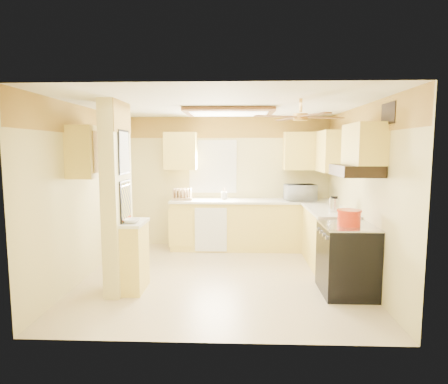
{
  "coord_description": "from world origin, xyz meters",
  "views": [
    {
      "loc": [
        0.24,
        -5.37,
        1.9
      ],
      "look_at": [
        0.03,
        0.35,
        1.23
      ],
      "focal_mm": 30.0,
      "sensor_mm": 36.0,
      "label": 1
    }
  ],
  "objects_px": {
    "stove": "(347,259)",
    "bowl": "(132,221)",
    "kettle": "(334,205)",
    "microwave": "(300,192)",
    "dutch_oven": "(349,218)"
  },
  "relations": [
    {
      "from": "dutch_oven",
      "to": "kettle",
      "type": "xyz_separation_m",
      "value": [
        0.04,
        0.91,
        0.03
      ]
    },
    {
      "from": "microwave",
      "to": "kettle",
      "type": "distance_m",
      "value": 1.28
    },
    {
      "from": "kettle",
      "to": "stove",
      "type": "bearing_deg",
      "value": -92.28
    },
    {
      "from": "microwave",
      "to": "stove",
      "type": "bearing_deg",
      "value": 87.78
    },
    {
      "from": "microwave",
      "to": "kettle",
      "type": "relative_size",
      "value": 2.26
    },
    {
      "from": "microwave",
      "to": "bowl",
      "type": "height_order",
      "value": "microwave"
    },
    {
      "from": "stove",
      "to": "bowl",
      "type": "distance_m",
      "value": 2.85
    },
    {
      "from": "stove",
      "to": "microwave",
      "type": "distance_m",
      "value": 2.22
    },
    {
      "from": "stove",
      "to": "kettle",
      "type": "xyz_separation_m",
      "value": [
        0.03,
        0.86,
        0.59
      ]
    },
    {
      "from": "dutch_oven",
      "to": "kettle",
      "type": "height_order",
      "value": "kettle"
    },
    {
      "from": "bowl",
      "to": "dutch_oven",
      "type": "distance_m",
      "value": 2.8
    },
    {
      "from": "microwave",
      "to": "bowl",
      "type": "distance_m",
      "value": 3.36
    },
    {
      "from": "stove",
      "to": "bowl",
      "type": "relative_size",
      "value": 4.29
    },
    {
      "from": "stove",
      "to": "bowl",
      "type": "bearing_deg",
      "value": -177.91
    },
    {
      "from": "bowl",
      "to": "kettle",
      "type": "distance_m",
      "value": 3.0
    }
  ]
}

